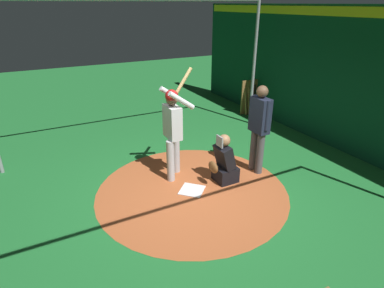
% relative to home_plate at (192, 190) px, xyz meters
% --- Properties ---
extents(ground_plane, '(27.80, 27.80, 0.00)m').
position_rel_home_plate_xyz_m(ground_plane, '(0.00, 0.00, -0.01)').
color(ground_plane, '#1E6B2D').
extents(dirt_circle, '(3.51, 3.51, 0.01)m').
position_rel_home_plate_xyz_m(dirt_circle, '(0.00, 0.00, -0.01)').
color(dirt_circle, '#AD562D').
rests_on(dirt_circle, ground).
extents(home_plate, '(0.59, 0.59, 0.01)m').
position_rel_home_plate_xyz_m(home_plate, '(0.00, 0.00, 0.00)').
color(home_plate, white).
rests_on(home_plate, dirt_circle).
extents(batter, '(0.68, 0.49, 2.11)m').
position_rel_home_plate_xyz_m(batter, '(0.05, -0.67, 1.06)').
color(batter, '#B3B3B7').
rests_on(batter, ground).
extents(catcher, '(0.58, 0.40, 0.98)m').
position_rel_home_plate_xyz_m(catcher, '(-0.70, -0.02, 0.38)').
color(catcher, black).
rests_on(catcher, ground).
extents(umpire, '(0.22, 0.49, 1.79)m').
position_rel_home_plate_xyz_m(umpire, '(-1.52, -0.08, 1.00)').
color(umpire, '#4C4C51').
rests_on(umpire, ground).
extents(back_wall, '(0.22, 11.80, 3.16)m').
position_rel_home_plate_xyz_m(back_wall, '(-4.01, 0.00, 1.58)').
color(back_wall, '#0C3D26').
rests_on(back_wall, ground).
extents(cage_frame, '(6.36, 4.91, 3.28)m').
position_rel_home_plate_xyz_m(cage_frame, '(0.00, 0.00, 2.30)').
color(cage_frame, gray).
rests_on(cage_frame, ground).
extents(bat_rack, '(0.82, 0.21, 1.05)m').
position_rel_home_plate_xyz_m(bat_rack, '(-3.76, -3.14, 0.48)').
color(bat_rack, olive).
rests_on(bat_rack, ground).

